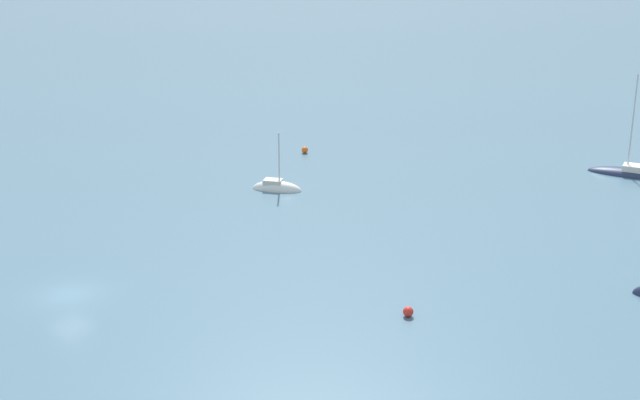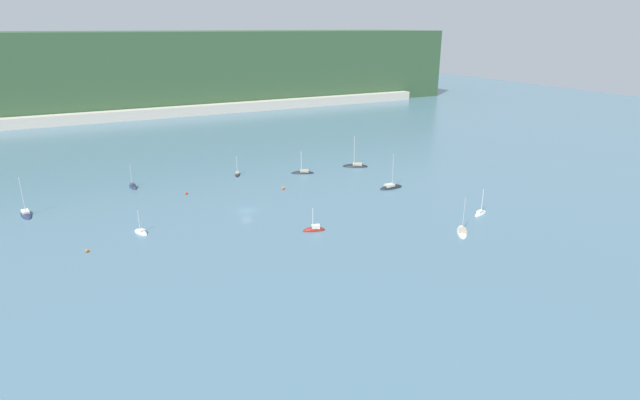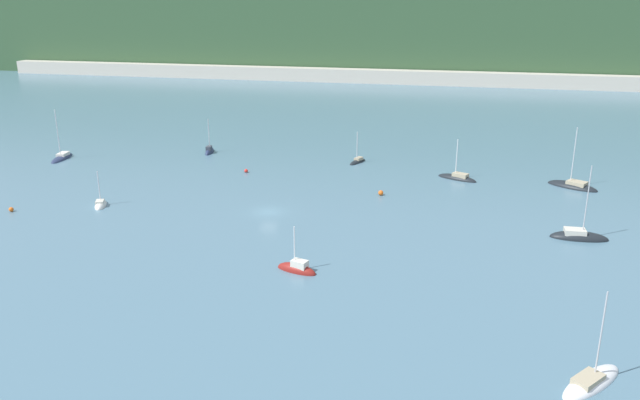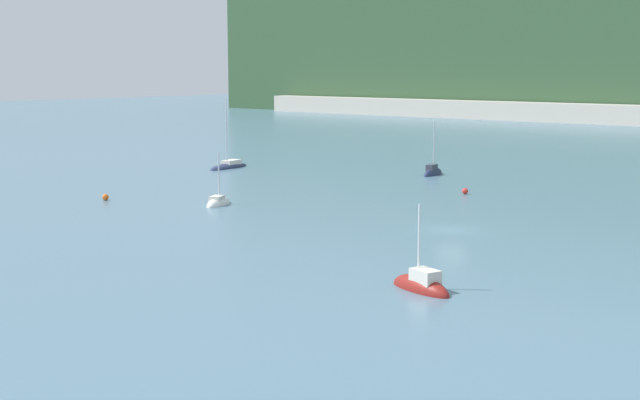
% 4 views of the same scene
% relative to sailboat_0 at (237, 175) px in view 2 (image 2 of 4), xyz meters
% --- Properties ---
extents(ground_plane, '(600.00, 600.00, 0.00)m').
position_rel_sailboat_0_xyz_m(ground_plane, '(-7.82, -31.69, -0.10)').
color(ground_plane, slate).
extents(hillside_ridge, '(367.92, 84.30, 41.12)m').
position_rel_sailboat_0_xyz_m(hillside_ridge, '(-7.82, 162.33, 20.46)').
color(hillside_ridge, '#335133').
rests_on(hillside_ridge, ground_plane).
extents(shore_town_strip, '(312.73, 6.00, 4.87)m').
position_rel_sailboat_0_xyz_m(shore_town_strip, '(-7.82, 116.68, 2.33)').
color(shore_town_strip, beige).
rests_on(shore_town_strip, ground_plane).
extents(sailboat_0, '(3.18, 5.44, 6.60)m').
position_rel_sailboat_0_xyz_m(sailboat_0, '(0.00, 0.00, 0.00)').
color(sailboat_0, black).
rests_on(sailboat_0, ground_plane).
extents(sailboat_1, '(7.48, 2.82, 10.89)m').
position_rel_sailboat_0_xyz_m(sailboat_1, '(35.20, -32.51, -0.00)').
color(sailboat_1, black).
rests_on(sailboat_1, ground_plane).
extents(sailboat_2, '(3.30, 4.84, 6.21)m').
position_rel_sailboat_0_xyz_m(sailboat_2, '(-33.55, -34.81, -0.04)').
color(sailboat_2, white).
rests_on(sailboat_2, ground_plane).
extents(sailboat_3, '(5.17, 2.97, 7.20)m').
position_rel_sailboat_0_xyz_m(sailboat_3, '(43.13, -59.82, -0.01)').
color(sailboat_3, white).
rests_on(sailboat_3, ground_plane).
extents(sailboat_4, '(8.77, 6.81, 10.95)m').
position_rel_sailboat_0_xyz_m(sailboat_4, '(37.86, -7.99, -0.01)').
color(sailboat_4, black).
rests_on(sailboat_4, ground_plane).
extents(sailboat_5, '(3.75, 8.41, 10.42)m').
position_rel_sailboat_0_xyz_m(sailboat_5, '(-57.17, -10.39, 0.01)').
color(sailboat_5, '#232D4C').
rests_on(sailboat_5, ground_plane).
extents(sailboat_6, '(7.45, 5.00, 7.82)m').
position_rel_sailboat_0_xyz_m(sailboat_6, '(18.98, -7.38, -0.00)').
color(sailboat_6, black).
rests_on(sailboat_6, ground_plane).
extents(sailboat_7, '(2.27, 5.32, 7.91)m').
position_rel_sailboat_0_xyz_m(sailboat_7, '(-30.84, 0.87, 0.02)').
color(sailboat_7, '#232D4C').
rests_on(sailboat_7, ground_plane).
extents(sailboat_8, '(5.35, 3.05, 6.35)m').
position_rel_sailboat_0_xyz_m(sailboat_8, '(1.82, -50.89, 0.02)').
color(sailboat_8, maroon).
rests_on(sailboat_8, ground_plane).
extents(sailboat_9, '(6.60, 7.50, 8.91)m').
position_rel_sailboat_0_xyz_m(sailboat_9, '(31.19, -66.70, -0.03)').
color(sailboat_9, silver).
rests_on(sailboat_9, ground_plane).
extents(mooring_buoy_0, '(0.67, 0.67, 0.67)m').
position_rel_sailboat_0_xyz_m(mooring_buoy_0, '(-18.39, -11.84, 0.23)').
color(mooring_buoy_0, red).
rests_on(mooring_buoy_0, ground_plane).
extents(mooring_buoy_1, '(0.82, 0.82, 0.82)m').
position_rel_sailboat_0_xyz_m(mooring_buoy_1, '(7.24, -19.76, 0.30)').
color(mooring_buoy_1, orange).
rests_on(mooring_buoy_1, ground_plane).
extents(mooring_buoy_2, '(0.68, 0.68, 0.68)m').
position_rel_sailboat_0_xyz_m(mooring_buoy_2, '(-44.90, -40.29, 0.24)').
color(mooring_buoy_2, orange).
rests_on(mooring_buoy_2, ground_plane).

